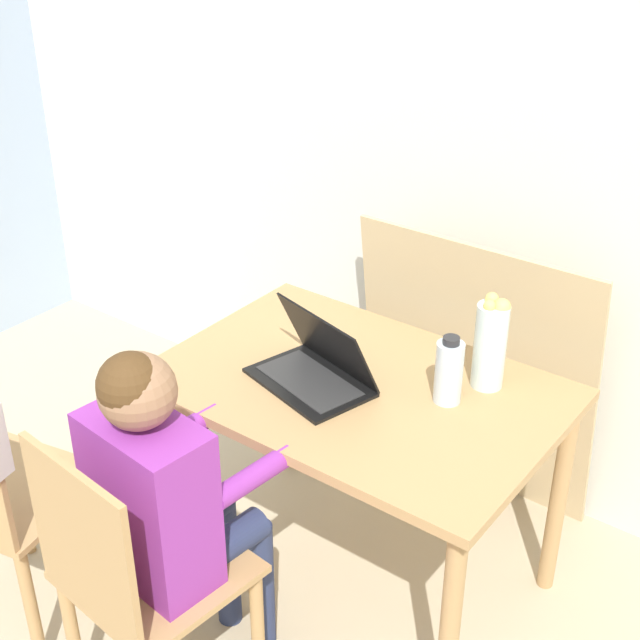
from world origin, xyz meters
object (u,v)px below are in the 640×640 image
laptop (317,366)px  water_bottle (449,371)px  chair_occupied (136,580)px  flower_vase (491,342)px  person_seated (166,490)px

laptop → water_bottle: laptop is taller
water_bottle → chair_occupied: bearing=-116.2°
laptop → flower_vase: flower_vase is taller
person_seated → water_bottle: (0.38, 0.68, 0.14)m
chair_occupied → laptop: 0.73m
chair_occupied → laptop: bearing=-88.7°
chair_occupied → person_seated: person_seated is taller
laptop → water_bottle: 0.37m
laptop → water_bottle: (0.34, 0.13, 0.04)m
laptop → water_bottle: size_ratio=1.97×
flower_vase → water_bottle: flower_vase is taller
chair_occupied → water_bottle: size_ratio=4.46×
chair_occupied → person_seated: 0.24m
chair_occupied → person_seated: bearing=-90.0°
laptop → water_bottle: bearing=36.2°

